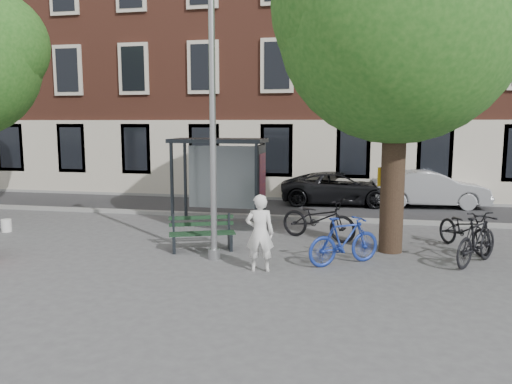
{
  "coord_description": "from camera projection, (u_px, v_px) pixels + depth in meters",
  "views": [
    {
      "loc": [
        3.15,
        -10.71,
        3.11
      ],
      "look_at": [
        0.72,
        1.27,
        1.4
      ],
      "focal_mm": 35.0,
      "sensor_mm": 36.0,
      "label": 1
    }
  ],
  "objects": [
    {
      "name": "ground",
      "position": [
        214.0,
        259.0,
        11.44
      ],
      "size": [
        90.0,
        90.0,
        0.0
      ],
      "primitive_type": "plane",
      "color": "#4C4C4F",
      "rests_on": "ground"
    },
    {
      "name": "road",
      "position": [
        268.0,
        208.0,
        18.24
      ],
      "size": [
        40.0,
        4.0,
        0.01
      ],
      "primitive_type": "cube",
      "color": "#28282B",
      "rests_on": "ground"
    },
    {
      "name": "curb_near",
      "position": [
        257.0,
        216.0,
        16.29
      ],
      "size": [
        40.0,
        0.25,
        0.12
      ],
      "primitive_type": "cube",
      "color": "gray",
      "rests_on": "ground"
    },
    {
      "name": "curb_far",
      "position": [
        276.0,
        198.0,
        20.17
      ],
      "size": [
        40.0,
        0.25,
        0.12
      ],
      "primitive_type": "cube",
      "color": "gray",
      "rests_on": "ground"
    },
    {
      "name": "building_row",
      "position": [
        291.0,
        38.0,
        23.09
      ],
      "size": [
        30.0,
        8.0,
        14.0
      ],
      "primitive_type": "cube",
      "color": "brown",
      "rests_on": "ground"
    },
    {
      "name": "lamppost",
      "position": [
        213.0,
        137.0,
        11.06
      ],
      "size": [
        0.28,
        0.35,
        6.11
      ],
      "color": "#9EA0A3",
      "rests_on": "ground"
    },
    {
      "name": "tree_right",
      "position": [
        400.0,
        10.0,
        11.22
      ],
      "size": [
        5.76,
        5.6,
        8.2
      ],
      "color": "black",
      "rests_on": "ground"
    },
    {
      "name": "bus_shelter",
      "position": [
        232.0,
        162.0,
        15.28
      ],
      "size": [
        2.85,
        1.45,
        2.62
      ],
      "color": "#1E2328",
      "rests_on": "ground"
    },
    {
      "name": "painter",
      "position": [
        260.0,
        233.0,
        10.42
      ],
      "size": [
        0.65,
        0.48,
        1.64
      ],
      "primitive_type": "imported",
      "rotation": [
        0.0,
        0.0,
        3.29
      ],
      "color": "white",
      "rests_on": "ground"
    },
    {
      "name": "bench",
      "position": [
        202.0,
        235.0,
        12.2
      ],
      "size": [
        1.67,
        1.04,
        0.82
      ],
      "rotation": [
        0.0,
        0.0,
        0.37
      ],
      "color": "#1E2328",
      "rests_on": "ground"
    },
    {
      "name": "bike_a",
      "position": [
        318.0,
        219.0,
        13.28
      ],
      "size": [
        2.27,
        1.52,
        1.13
      ],
      "primitive_type": "imported",
      "rotation": [
        0.0,
        0.0,
        1.17
      ],
      "color": "black",
      "rests_on": "ground"
    },
    {
      "name": "bike_b",
      "position": [
        344.0,
        241.0,
        10.93
      ],
      "size": [
        1.75,
        1.46,
        1.08
      ],
      "primitive_type": "imported",
      "rotation": [
        0.0,
        0.0,
        2.2
      ],
      "color": "navy",
      "rests_on": "ground"
    },
    {
      "name": "bike_c",
      "position": [
        465.0,
        229.0,
        12.21
      ],
      "size": [
        1.46,
        2.06,
        1.03
      ],
      "primitive_type": "imported",
      "rotation": [
        0.0,
        0.0,
        0.45
      ],
      "color": "black",
      "rests_on": "ground"
    },
    {
      "name": "bike_d",
      "position": [
        477.0,
        240.0,
        10.92
      ],
      "size": [
        1.5,
        1.78,
        1.1
      ],
      "primitive_type": "imported",
      "rotation": [
        0.0,
        0.0,
        2.51
      ],
      "color": "black",
      "rests_on": "ground"
    },
    {
      "name": "car_dark",
      "position": [
        340.0,
        188.0,
        19.01
      ],
      "size": [
        4.54,
        2.28,
        1.23
      ],
      "primitive_type": "imported",
      "rotation": [
        0.0,
        0.0,
        1.62
      ],
      "color": "black",
      "rests_on": "ground"
    },
    {
      "name": "car_silver",
      "position": [
        430.0,
        189.0,
        18.36
      ],
      "size": [
        4.24,
        1.81,
        1.36
      ],
      "primitive_type": "imported",
      "rotation": [
        0.0,
        0.0,
        1.66
      ],
      "color": "#97999F",
      "rests_on": "ground"
    },
    {
      "name": "bucket_b",
      "position": [
        6.0,
        226.0,
        14.27
      ],
      "size": [
        0.32,
        0.32,
        0.36
      ],
      "primitive_type": "cylinder",
      "rotation": [
        0.0,
        0.0,
        -0.15
      ],
      "color": "white",
      "rests_on": "ground"
    },
    {
      "name": "notice_sign",
      "position": [
        384.0,
        189.0,
        12.12
      ],
      "size": [
        0.34,
        0.14,
        2.03
      ],
      "rotation": [
        0.0,
        0.0,
        0.32
      ],
      "color": "#9EA0A3",
      "rests_on": "ground"
    }
  ]
}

